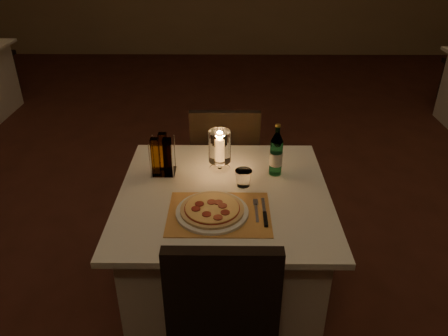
{
  "coord_description": "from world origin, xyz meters",
  "views": [
    {
      "loc": [
        0.05,
        -2.04,
        1.86
      ],
      "look_at": [
        0.03,
        -0.27,
        0.86
      ],
      "focal_mm": 35.0,
      "sensor_mm": 36.0,
      "label": 1
    }
  ],
  "objects_px": {
    "main_table": "(224,252)",
    "hurricane_candle": "(220,148)",
    "chair_far": "(225,157)",
    "pizza": "(212,209)",
    "water_bottle": "(276,155)",
    "plate": "(212,212)",
    "tumbler": "(243,178)"
  },
  "relations": [
    {
      "from": "main_table",
      "to": "hurricane_candle",
      "type": "xyz_separation_m",
      "value": [
        -0.02,
        0.21,
        0.49
      ]
    },
    {
      "from": "hurricane_candle",
      "to": "tumbler",
      "type": "bearing_deg",
      "value": -52.04
    },
    {
      "from": "tumbler",
      "to": "water_bottle",
      "type": "bearing_deg",
      "value": 34.74
    },
    {
      "from": "plate",
      "to": "pizza",
      "type": "distance_m",
      "value": 0.02
    },
    {
      "from": "main_table",
      "to": "water_bottle",
      "type": "height_order",
      "value": "water_bottle"
    },
    {
      "from": "pizza",
      "to": "tumbler",
      "type": "height_order",
      "value": "tumbler"
    },
    {
      "from": "chair_far",
      "to": "hurricane_candle",
      "type": "bearing_deg",
      "value": -92.69
    },
    {
      "from": "chair_far",
      "to": "pizza",
      "type": "relative_size",
      "value": 3.21
    },
    {
      "from": "water_bottle",
      "to": "hurricane_candle",
      "type": "distance_m",
      "value": 0.29
    },
    {
      "from": "pizza",
      "to": "hurricane_candle",
      "type": "distance_m",
      "value": 0.41
    },
    {
      "from": "pizza",
      "to": "water_bottle",
      "type": "xyz_separation_m",
      "value": [
        0.31,
        0.36,
        0.08
      ]
    },
    {
      "from": "water_bottle",
      "to": "chair_far",
      "type": "bearing_deg",
      "value": 115.74
    },
    {
      "from": "chair_far",
      "to": "plate",
      "type": "distance_m",
      "value": 0.92
    },
    {
      "from": "pizza",
      "to": "water_bottle",
      "type": "bearing_deg",
      "value": 49.23
    },
    {
      "from": "tumbler",
      "to": "chair_far",
      "type": "bearing_deg",
      "value": 98.17
    },
    {
      "from": "main_table",
      "to": "hurricane_candle",
      "type": "relative_size",
      "value": 4.58
    },
    {
      "from": "main_table",
      "to": "tumbler",
      "type": "height_order",
      "value": "tumbler"
    },
    {
      "from": "water_bottle",
      "to": "hurricane_candle",
      "type": "height_order",
      "value": "water_bottle"
    },
    {
      "from": "main_table",
      "to": "pizza",
      "type": "height_order",
      "value": "pizza"
    },
    {
      "from": "pizza",
      "to": "hurricane_candle",
      "type": "bearing_deg",
      "value": 86.16
    },
    {
      "from": "chair_far",
      "to": "pizza",
      "type": "distance_m",
      "value": 0.92
    },
    {
      "from": "pizza",
      "to": "hurricane_candle",
      "type": "relative_size",
      "value": 1.28
    },
    {
      "from": "chair_far",
      "to": "hurricane_candle",
      "type": "height_order",
      "value": "hurricane_candle"
    },
    {
      "from": "plate",
      "to": "tumbler",
      "type": "distance_m",
      "value": 0.28
    },
    {
      "from": "tumbler",
      "to": "pizza",
      "type": "bearing_deg",
      "value": -120.52
    },
    {
      "from": "chair_far",
      "to": "hurricane_candle",
      "type": "relative_size",
      "value": 4.12
    },
    {
      "from": "plate",
      "to": "tumbler",
      "type": "xyz_separation_m",
      "value": [
        0.14,
        0.24,
        0.03
      ]
    },
    {
      "from": "main_table",
      "to": "water_bottle",
      "type": "relative_size",
      "value": 3.68
    },
    {
      "from": "pizza",
      "to": "water_bottle",
      "type": "distance_m",
      "value": 0.48
    },
    {
      "from": "chair_far",
      "to": "hurricane_candle",
      "type": "distance_m",
      "value": 0.59
    },
    {
      "from": "pizza",
      "to": "chair_far",
      "type": "bearing_deg",
      "value": 86.8
    },
    {
      "from": "pizza",
      "to": "water_bottle",
      "type": "height_order",
      "value": "water_bottle"
    }
  ]
}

